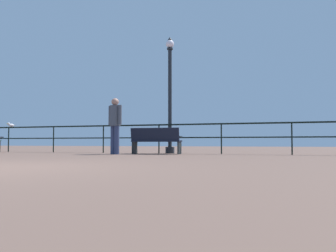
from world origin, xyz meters
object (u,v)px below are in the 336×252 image
object	(u,v)px
lamppost_center	(170,94)
seagull_on_rail	(11,125)
bench_near_left	(156,140)
person_by_bench	(115,122)

from	to	relation	value
lamppost_center	seagull_on_rail	world-z (taller)	lamppost_center
bench_near_left	lamppost_center	world-z (taller)	lamppost_center
bench_near_left	person_by_bench	world-z (taller)	person_by_bench
lamppost_center	bench_near_left	bearing A→B (deg)	-101.23
bench_near_left	lamppost_center	bearing A→B (deg)	78.77
bench_near_left	lamppost_center	xyz separation A→B (m)	(0.18, 0.89, 1.60)
lamppost_center	person_by_bench	distance (m)	2.28
lamppost_center	person_by_bench	bearing A→B (deg)	-130.67
lamppost_center	seagull_on_rail	size ratio (longest dim) A/B	11.22
person_by_bench	seagull_on_rail	world-z (taller)	person_by_bench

